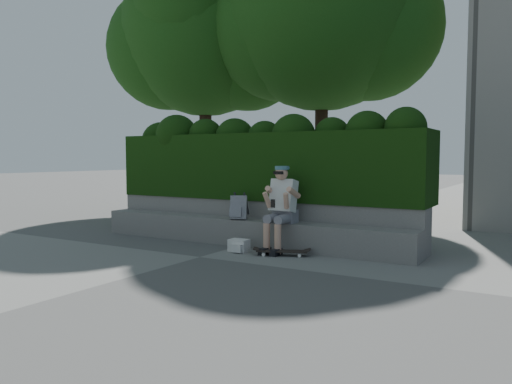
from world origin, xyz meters
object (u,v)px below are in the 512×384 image
Objects in this scene: backpack_plaid at (239,208)px; skateboard at (282,251)px; person at (282,205)px; backpack_ground at (239,245)px.

skateboard is at bearing -48.74° from backpack_plaid.
person is 4.49× the size of backpack_ground.
person is 3.38× the size of backpack_plaid.
backpack_plaid is 0.79m from backpack_ground.
backpack_plaid is (-1.07, 0.43, 0.59)m from skateboard.
backpack_plaid is at bearing 120.93° from backpack_ground.
person is 0.95m from backpack_ground.
skateboard is 2.60× the size of backpack_ground.
person reaches higher than skateboard.
skateboard is (0.19, -0.34, -0.68)m from person.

